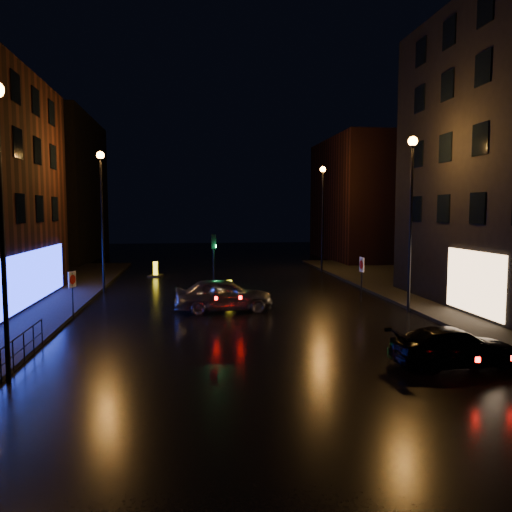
{
  "coord_description": "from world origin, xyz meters",
  "views": [
    {
      "loc": [
        -2.64,
        -16.61,
        4.88
      ],
      "look_at": [
        0.39,
        6.19,
        2.8
      ],
      "focal_mm": 35.0,
      "sensor_mm": 36.0,
      "label": 1
    }
  ],
  "objects_px": {
    "traffic_signal": "(214,282)",
    "bollard_near": "(229,296)",
    "bollard_far": "(156,273)",
    "road_sign_left": "(72,284)",
    "road_sign_right": "(362,268)",
    "silver_hatchback": "(224,295)",
    "dark_sedan": "(454,346)"
  },
  "relations": [
    {
      "from": "dark_sedan",
      "to": "road_sign_left",
      "type": "height_order",
      "value": "road_sign_left"
    },
    {
      "from": "bollard_far",
      "to": "bollard_near",
      "type": "bearing_deg",
      "value": -49.67
    },
    {
      "from": "silver_hatchback",
      "to": "bollard_far",
      "type": "height_order",
      "value": "silver_hatchback"
    },
    {
      "from": "silver_hatchback",
      "to": "bollard_near",
      "type": "distance_m",
      "value": 3.01
    },
    {
      "from": "silver_hatchback",
      "to": "bollard_far",
      "type": "relative_size",
      "value": 3.25
    },
    {
      "from": "bollard_near",
      "to": "road_sign_left",
      "type": "distance_m",
      "value": 8.44
    },
    {
      "from": "traffic_signal",
      "to": "bollard_near",
      "type": "distance_m",
      "value": 3.76
    },
    {
      "from": "road_sign_left",
      "to": "bollard_far",
      "type": "bearing_deg",
      "value": 101.47
    },
    {
      "from": "road_sign_left",
      "to": "bollard_near",
      "type": "bearing_deg",
      "value": 49.87
    },
    {
      "from": "silver_hatchback",
      "to": "dark_sedan",
      "type": "height_order",
      "value": "silver_hatchback"
    },
    {
      "from": "silver_hatchback",
      "to": "bollard_far",
      "type": "distance_m",
      "value": 14.36
    },
    {
      "from": "dark_sedan",
      "to": "bollard_far",
      "type": "bearing_deg",
      "value": 20.28
    },
    {
      "from": "traffic_signal",
      "to": "bollard_far",
      "type": "distance_m",
      "value": 8.18
    },
    {
      "from": "road_sign_left",
      "to": "road_sign_right",
      "type": "distance_m",
      "value": 14.63
    },
    {
      "from": "traffic_signal",
      "to": "road_sign_right",
      "type": "xyz_separation_m",
      "value": [
        7.7,
        -4.98,
        1.3
      ]
    },
    {
      "from": "bollard_near",
      "to": "bollard_far",
      "type": "bearing_deg",
      "value": 113.11
    },
    {
      "from": "silver_hatchback",
      "to": "road_sign_right",
      "type": "relative_size",
      "value": 1.98
    },
    {
      "from": "dark_sedan",
      "to": "road_sign_left",
      "type": "xyz_separation_m",
      "value": [
        -13.51,
        8.47,
        1.04
      ]
    },
    {
      "from": "road_sign_left",
      "to": "traffic_signal",
      "type": "bearing_deg",
      "value": 70.45
    },
    {
      "from": "traffic_signal",
      "to": "silver_hatchback",
      "type": "xyz_separation_m",
      "value": [
        0.17,
        -6.61,
        0.31
      ]
    },
    {
      "from": "bollard_near",
      "to": "road_sign_left",
      "type": "xyz_separation_m",
      "value": [
        -7.34,
        -3.93,
        1.4
      ]
    },
    {
      "from": "dark_sedan",
      "to": "road_sign_right",
      "type": "xyz_separation_m",
      "value": [
        0.88,
        11.1,
        1.21
      ]
    },
    {
      "from": "silver_hatchback",
      "to": "bollard_near",
      "type": "height_order",
      "value": "silver_hatchback"
    },
    {
      "from": "silver_hatchback",
      "to": "road_sign_left",
      "type": "height_order",
      "value": "road_sign_left"
    },
    {
      "from": "traffic_signal",
      "to": "silver_hatchback",
      "type": "relative_size",
      "value": 0.72
    },
    {
      "from": "silver_hatchback",
      "to": "road_sign_left",
      "type": "bearing_deg",
      "value": 96.47
    },
    {
      "from": "bollard_near",
      "to": "road_sign_right",
      "type": "height_order",
      "value": "road_sign_right"
    },
    {
      "from": "bollard_far",
      "to": "road_sign_left",
      "type": "xyz_separation_m",
      "value": [
        -2.66,
        -14.73,
        1.4
      ]
    },
    {
      "from": "traffic_signal",
      "to": "bollard_far",
      "type": "xyz_separation_m",
      "value": [
        -4.03,
        7.11,
        -0.26
      ]
    },
    {
      "from": "dark_sedan",
      "to": "bollard_near",
      "type": "height_order",
      "value": "dark_sedan"
    },
    {
      "from": "traffic_signal",
      "to": "bollard_near",
      "type": "relative_size",
      "value": 2.7
    },
    {
      "from": "dark_sedan",
      "to": "road_sign_right",
      "type": "bearing_deg",
      "value": -9.29
    }
  ]
}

